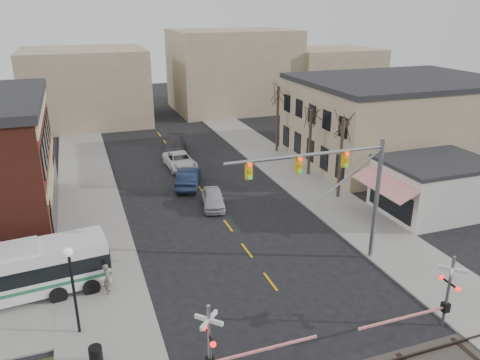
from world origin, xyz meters
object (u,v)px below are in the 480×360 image
pedestrian_far (99,259)px  street_lamp (71,274)px  car_c (180,161)px  trash_bin (96,355)px  traffic_signal_mast (339,180)px  car_d (175,146)px  rr_crossing_west (219,344)px  car_b (189,177)px  car_a (213,199)px  pedestrian_near (108,279)px  rr_crossing_east (441,294)px

pedestrian_far → street_lamp: bearing=-165.9°
street_lamp → car_c: size_ratio=0.85×
trash_bin → street_lamp: bearing=104.2°
trash_bin → traffic_signal_mast: bearing=16.0°
trash_bin → car_d: 32.73m
car_c → street_lamp: bearing=-116.8°
rr_crossing_west → pedestrian_far: rr_crossing_west is taller
car_b → car_c: 5.21m
traffic_signal_mast → car_d: bearing=99.0°
rr_crossing_west → car_a: bearing=74.3°
rr_crossing_west → pedestrian_far: (-4.30, 10.80, -0.96)m
traffic_signal_mast → pedestrian_near: (-13.63, 1.38, -4.71)m
rr_crossing_west → car_c: rr_crossing_west is taller
pedestrian_near → car_c: bearing=-16.8°
rr_crossing_west → car_b: (4.34, 23.39, -1.11)m
pedestrian_far → car_b: bearing=-6.4°
car_b → car_d: (1.04, 10.40, -0.05)m
rr_crossing_west → rr_crossing_east: (11.44, -0.21, 0.00)m
traffic_signal_mast → rr_crossing_east: size_ratio=1.80×
traffic_signal_mast → street_lamp: 15.56m
car_c → car_d: 5.24m
car_a → street_lamp: bearing=-118.2°
car_b → car_d: size_ratio=0.94×
street_lamp → car_a: street_lamp is taller
street_lamp → traffic_signal_mast: bearing=5.9°
traffic_signal_mast → car_d: traffic_signal_mast is taller
car_a → car_b: 5.26m
trash_bin → car_c: 27.61m
car_c → pedestrian_far: (-9.02, -17.79, 0.25)m
car_c → pedestrian_near: pedestrian_near is taller
car_b → pedestrian_far: 15.27m
car_c → pedestrian_near: (-8.69, -20.27, 0.27)m
rr_crossing_west → trash_bin: 5.88m
street_lamp → car_d: (11.04, 28.44, -2.64)m
traffic_signal_mast → car_c: 22.75m
trash_bin → car_a: (10.10, 15.44, 0.14)m
trash_bin → pedestrian_near: size_ratio=0.50×
traffic_signal_mast → car_b: 17.96m
street_lamp → car_d: 30.62m
car_a → rr_crossing_east: bearing=-59.2°
traffic_signal_mast → car_a: bearing=112.0°
rr_crossing_east → pedestrian_far: (-15.74, 11.02, -0.96)m
street_lamp → trash_bin: street_lamp is taller
car_a → car_d: (0.28, 15.60, 0.09)m
rr_crossing_west → trash_bin: (-5.00, 2.75, -1.39)m
car_b → car_c: size_ratio=0.95×
car_a → car_c: car_c is taller
traffic_signal_mast → pedestrian_far: size_ratio=5.65×
rr_crossing_east → trash_bin: size_ratio=6.13×
car_c → rr_crossing_west: bearing=-102.1°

